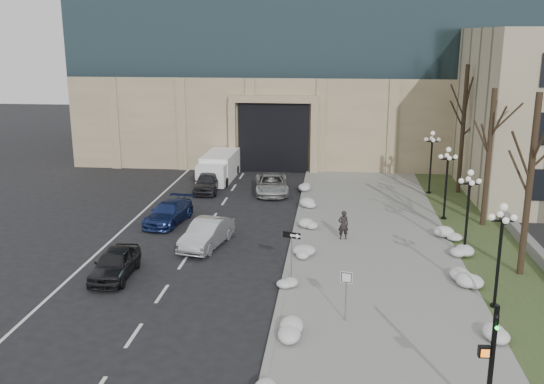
{
  "coord_description": "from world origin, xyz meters",
  "views": [
    {
      "loc": [
        1.22,
        -19.06,
        11.56
      ],
      "look_at": [
        -2.0,
        11.65,
        3.5
      ],
      "focal_mm": 40.0,
      "sensor_mm": 36.0,
      "label": 1
    }
  ],
  "objects": [
    {
      "name": "ground",
      "position": [
        0.0,
        0.0,
        0.0
      ],
      "size": [
        160.0,
        160.0,
        0.0
      ],
      "primitive_type": "plane",
      "color": "black",
      "rests_on": "ground"
    },
    {
      "name": "sidewalk",
      "position": [
        3.5,
        14.0,
        0.06
      ],
      "size": [
        9.0,
        40.0,
        0.12
      ],
      "primitive_type": "cube",
      "color": "gray",
      "rests_on": "ground"
    },
    {
      "name": "curb",
      "position": [
        -1.0,
        14.0,
        0.07
      ],
      "size": [
        0.3,
        40.0,
        0.14
      ],
      "primitive_type": "cube",
      "color": "gray",
      "rests_on": "ground"
    },
    {
      "name": "grass_strip",
      "position": [
        10.0,
        14.0,
        0.05
      ],
      "size": [
        4.0,
        40.0,
        0.1
      ],
      "primitive_type": "cube",
      "color": "#354723",
      "rests_on": "ground"
    },
    {
      "name": "stone_wall",
      "position": [
        12.0,
        16.0,
        0.35
      ],
      "size": [
        0.5,
        30.0,
        0.7
      ],
      "primitive_type": "cube",
      "color": "slate",
      "rests_on": "ground"
    },
    {
      "name": "car_a",
      "position": [
        -9.3,
        7.71,
        0.72
      ],
      "size": [
        1.86,
        4.3,
        1.45
      ],
      "primitive_type": "imported",
      "rotation": [
        0.0,
        0.0,
        0.04
      ],
      "color": "black",
      "rests_on": "ground"
    },
    {
      "name": "car_b",
      "position": [
        -5.76,
        12.51,
        0.76
      ],
      "size": [
        2.53,
        4.87,
        1.53
      ],
      "primitive_type": "imported",
      "rotation": [
        0.0,
        0.0,
        -0.21
      ],
      "color": "#B2B5BA",
      "rests_on": "ground"
    },
    {
      "name": "car_c",
      "position": [
        -9.07,
        16.58,
        0.68
      ],
      "size": [
        2.61,
        4.95,
        1.37
      ],
      "primitive_type": "imported",
      "rotation": [
        0.0,
        0.0,
        -0.15
      ],
      "color": "navy",
      "rests_on": "ground"
    },
    {
      "name": "car_d",
      "position": [
        -3.39,
        24.62,
        0.71
      ],
      "size": [
        3.0,
        5.38,
        1.42
      ],
      "primitive_type": "imported",
      "rotation": [
        0.0,
        0.0,
        0.13
      ],
      "color": "silver",
      "rests_on": "ground"
    },
    {
      "name": "car_e",
      "position": [
        -8.28,
        24.59,
        0.74
      ],
      "size": [
        2.04,
        4.45,
        1.48
      ],
      "primitive_type": "imported",
      "rotation": [
        0.0,
        0.0,
        0.07
      ],
      "color": "#2A2A2F",
      "rests_on": "ground"
    },
    {
      "name": "pedestrian",
      "position": [
        1.84,
        14.26,
        0.97
      ],
      "size": [
        0.7,
        0.54,
        1.71
      ],
      "primitive_type": "imported",
      "rotation": [
        0.0,
        0.0,
        3.37
      ],
      "color": "black",
      "rests_on": "sidewalk"
    },
    {
      "name": "box_truck",
      "position": [
        -8.14,
        28.51,
        1.02
      ],
      "size": [
        2.51,
        6.72,
        2.11
      ],
      "rotation": [
        0.0,
        0.0,
        -0.03
      ],
      "color": "white",
      "rests_on": "ground"
    },
    {
      "name": "one_way_sign",
      "position": [
        -0.55,
        8.03,
        2.06
      ],
      "size": [
        0.91,
        0.45,
        2.49
      ],
      "rotation": [
        0.0,
        0.0,
        -0.32
      ],
      "color": "slate",
      "rests_on": "ground"
    },
    {
      "name": "keep_sign",
      "position": [
        1.84,
        3.96,
        1.66
      ],
      "size": [
        0.48,
        0.14,
        2.26
      ],
      "rotation": [
        0.0,
        0.0,
        -0.2
      ],
      "color": "slate",
      "rests_on": "ground"
    },
    {
      "name": "traffic_signal",
      "position": [
        5.99,
        -2.38,
        1.97
      ],
      "size": [
        0.68,
        0.9,
        3.97
      ],
      "rotation": [
        0.0,
        0.0,
        0.06
      ],
      "color": "black",
      "rests_on": "ground"
    },
    {
      "name": "snow_clump_b",
      "position": [
        -0.39,
        2.3,
        0.3
      ],
      "size": [
        1.1,
        1.6,
        0.36
      ],
      "primitive_type": "ellipsoid",
      "color": "silver",
      "rests_on": "sidewalk"
    },
    {
      "name": "snow_clump_c",
      "position": [
        -0.81,
        6.85,
        0.3
      ],
      "size": [
        1.1,
        1.6,
        0.36
      ],
      "primitive_type": "ellipsoid",
      "color": "silver",
      "rests_on": "sidewalk"
    },
    {
      "name": "snow_clump_d",
      "position": [
        -0.34,
        11.35,
        0.3
      ],
      "size": [
        1.1,
        1.6,
        0.36
      ],
      "primitive_type": "ellipsoid",
      "color": "silver",
      "rests_on": "sidewalk"
    },
    {
      "name": "snow_clump_e",
      "position": [
        -0.37,
        16.12,
        0.3
      ],
      "size": [
        1.1,
        1.6,
        0.36
      ],
      "primitive_type": "ellipsoid",
      "color": "silver",
      "rests_on": "sidewalk"
    },
    {
      "name": "snow_clump_f",
      "position": [
        -0.62,
        20.69,
        0.3
      ],
      "size": [
        1.1,
        1.6,
        0.36
      ],
      "primitive_type": "ellipsoid",
      "color": "silver",
      "rests_on": "sidewalk"
    },
    {
      "name": "snow_clump_g",
      "position": [
        -0.57,
        25.28,
        0.3
      ],
      "size": [
        1.1,
        1.6,
        0.36
      ],
      "primitive_type": "ellipsoid",
      "color": "silver",
      "rests_on": "sidewalk"
    },
    {
      "name": "snow_clump_h",
      "position": [
        7.58,
        3.04,
        0.3
      ],
      "size": [
        1.1,
        1.6,
        0.36
      ],
      "primitive_type": "ellipsoid",
      "color": "silver",
      "rests_on": "sidewalk"
    },
    {
      "name": "snow_clump_i",
      "position": [
        7.43,
        8.42,
        0.3
      ],
      "size": [
        1.1,
        1.6,
        0.36
      ],
      "primitive_type": "ellipsoid",
      "color": "silver",
      "rests_on": "sidewalk"
    },
    {
      "name": "snow_clump_j",
      "position": [
        7.84,
        15.15,
        0.3
      ],
      "size": [
        1.1,
        1.6,
        0.36
      ],
      "primitive_type": "ellipsoid",
      "color": "silver",
      "rests_on": "sidewalk"
    },
    {
      "name": "snow_clump_k",
      "position": [
        8.06,
        11.99,
        0.3
      ],
      "size": [
        1.1,
        1.6,
        0.36
      ],
      "primitive_type": "ellipsoid",
      "color": "silver",
      "rests_on": "sidewalk"
    },
    {
      "name": "lamppost_a",
      "position": [
        8.3,
        6.0,
        3.07
      ],
      "size": [
        1.18,
        1.18,
        4.76
      ],
      "color": "black",
      "rests_on": "ground"
    },
    {
      "name": "lamppost_b",
      "position": [
        8.3,
        12.5,
        3.07
      ],
      "size": [
        1.18,
        1.18,
        4.76
      ],
      "color": "black",
      "rests_on": "ground"
    },
    {
      "name": "lamppost_c",
      "position": [
        8.3,
        19.0,
        3.07
      ],
      "size": [
        1.18,
        1.18,
        4.76
      ],
      "color": "black",
      "rests_on": "ground"
    },
    {
      "name": "lamppost_d",
      "position": [
        8.3,
        25.5,
        3.07
      ],
      "size": [
        1.18,
        1.18,
        4.76
      ],
      "color": "black",
      "rests_on": "ground"
    },
    {
      "name": "tree_near",
      "position": [
        10.5,
        10.0,
        5.83
      ],
      "size": [
        3.2,
        3.2,
        9.0
      ],
      "color": "black",
      "rests_on": "ground"
    },
    {
      "name": "tree_mid",
      "position": [
        10.5,
        18.0,
        5.5
      ],
      "size": [
        3.2,
        3.2,
        8.5
      ],
      "color": "black",
      "rests_on": "ground"
    },
    {
      "name": "tree_far",
      "position": [
        10.5,
        26.0,
        6.15
      ],
      "size": [
        3.2,
        3.2,
        9.5
      ],
      "color": "black",
      "rests_on": "ground"
    }
  ]
}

